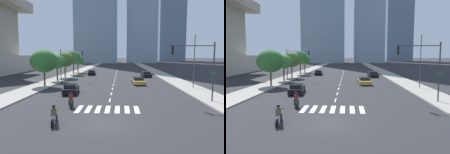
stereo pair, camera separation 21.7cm
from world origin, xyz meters
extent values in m
plane|color=#28282B|center=(0.00, 0.00, 0.00)|extent=(800.00, 800.00, 0.00)
cube|color=gray|center=(11.87, 30.00, 0.07)|extent=(4.00, 260.00, 0.15)
cube|color=gray|center=(-11.87, 30.00, 0.07)|extent=(4.00, 260.00, 0.15)
cube|color=silver|center=(-2.70, 4.11, 0.00)|extent=(0.45, 2.73, 0.01)
cube|color=silver|center=(-1.80, 4.11, 0.00)|extent=(0.45, 2.73, 0.01)
cube|color=silver|center=(-0.90, 4.11, 0.00)|extent=(0.45, 2.73, 0.01)
cube|color=silver|center=(0.00, 4.11, 0.00)|extent=(0.45, 2.73, 0.01)
cube|color=silver|center=(0.90, 4.11, 0.00)|extent=(0.45, 2.73, 0.01)
cube|color=silver|center=(1.80, 4.11, 0.00)|extent=(0.45, 2.73, 0.01)
cube|color=silver|center=(2.70, 4.11, 0.00)|extent=(0.45, 2.73, 0.01)
cube|color=silver|center=(0.00, 8.11, 0.00)|extent=(0.14, 2.00, 0.01)
cube|color=silver|center=(0.00, 12.11, 0.00)|extent=(0.14, 2.00, 0.01)
cube|color=silver|center=(0.00, 16.11, 0.00)|extent=(0.14, 2.00, 0.01)
cube|color=silver|center=(0.00, 20.11, 0.00)|extent=(0.14, 2.00, 0.01)
cube|color=silver|center=(0.00, 24.11, 0.00)|extent=(0.14, 2.00, 0.01)
cube|color=silver|center=(0.00, 28.11, 0.00)|extent=(0.14, 2.00, 0.01)
cube|color=silver|center=(0.00, 32.11, 0.00)|extent=(0.14, 2.00, 0.01)
cube|color=silver|center=(0.00, 36.11, 0.00)|extent=(0.14, 2.00, 0.01)
cube|color=silver|center=(0.00, 40.11, 0.00)|extent=(0.14, 2.00, 0.01)
cube|color=silver|center=(0.00, 44.11, 0.00)|extent=(0.14, 2.00, 0.01)
cube|color=silver|center=(0.00, 48.11, 0.00)|extent=(0.14, 2.00, 0.01)
cube|color=silver|center=(0.00, 52.11, 0.00)|extent=(0.14, 2.00, 0.01)
cube|color=silver|center=(0.00, 56.11, 0.00)|extent=(0.14, 2.00, 0.01)
cylinder|color=black|center=(-3.77, 0.55, 0.30)|extent=(0.21, 0.61, 0.60)
cylinder|color=black|center=(-3.54, -1.05, 0.30)|extent=(0.21, 0.61, 0.60)
cube|color=#B7BABF|center=(-3.65, -0.25, 0.52)|extent=(0.40, 1.31, 0.32)
cylinder|color=#B2B2B7|center=(-3.76, 0.45, 0.60)|extent=(0.11, 0.32, 0.67)
cylinder|color=black|center=(-3.76, 0.50, 0.97)|extent=(0.70, 0.14, 0.04)
cube|color=brown|center=(-3.64, -0.35, 0.96)|extent=(0.39, 0.29, 0.55)
sphere|color=black|center=(-3.64, -0.35, 1.36)|extent=(0.26, 0.26, 0.26)
cylinder|color=black|center=(-3.83, -0.28, 0.47)|extent=(0.14, 0.14, 0.55)
cylinder|color=black|center=(-3.48, -0.23, 0.47)|extent=(0.14, 0.14, 0.55)
cylinder|color=black|center=(-3.77, 5.57, 0.30)|extent=(0.23, 0.61, 0.60)
cylinder|color=black|center=(-3.48, 4.06, 0.30)|extent=(0.23, 0.61, 0.60)
cube|color=#1E6038|center=(-3.63, 4.81, 0.52)|extent=(0.45, 1.25, 0.32)
cylinder|color=#B2B2B7|center=(-3.76, 5.47, 0.60)|extent=(0.12, 0.32, 0.67)
cylinder|color=black|center=(-3.77, 5.52, 0.97)|extent=(0.69, 0.17, 0.04)
cube|color=maroon|center=(-3.61, 4.72, 0.96)|extent=(0.40, 0.31, 0.55)
sphere|color=black|center=(-3.61, 4.72, 1.36)|extent=(0.26, 0.26, 0.26)
cylinder|color=black|center=(-3.80, 4.78, 0.47)|extent=(0.14, 0.14, 0.55)
cylinder|color=black|center=(-3.45, 4.85, 0.47)|extent=(0.14, 0.14, 0.55)
cube|color=#B28E38|center=(4.27, 21.23, 0.45)|extent=(2.23, 4.63, 0.57)
cube|color=black|center=(4.25, 21.46, 0.97)|extent=(1.80, 2.15, 0.48)
cylinder|color=black|center=(5.24, 19.78, 0.32)|extent=(0.27, 0.66, 0.64)
cylinder|color=black|center=(3.55, 19.64, 0.32)|extent=(0.27, 0.66, 0.64)
cylinder|color=black|center=(4.99, 22.82, 0.32)|extent=(0.27, 0.66, 0.64)
cylinder|color=black|center=(3.30, 22.69, 0.32)|extent=(0.27, 0.66, 0.64)
cube|color=black|center=(7.18, 33.78, 0.45)|extent=(2.19, 4.52, 0.59)
cube|color=black|center=(7.16, 34.00, 1.02)|extent=(1.79, 2.09, 0.53)
cylinder|color=black|center=(8.14, 32.36, 0.32)|extent=(0.27, 0.65, 0.64)
cylinder|color=black|center=(6.45, 32.23, 0.32)|extent=(0.27, 0.65, 0.64)
cylinder|color=black|center=(7.91, 35.33, 0.32)|extent=(0.27, 0.65, 0.64)
cylinder|color=black|center=(6.22, 35.20, 0.32)|extent=(0.27, 0.65, 0.64)
cube|color=black|center=(-6.17, 38.29, 0.47)|extent=(1.92, 4.40, 0.62)
cube|color=black|center=(-6.16, 38.07, 1.01)|extent=(1.60, 2.02, 0.46)
cylinder|color=black|center=(-7.01, 39.72, 0.32)|extent=(0.25, 0.65, 0.64)
cylinder|color=black|center=(-5.48, 39.79, 0.32)|extent=(0.25, 0.65, 0.64)
cylinder|color=black|center=(-6.86, 36.78, 0.32)|extent=(0.25, 0.65, 0.64)
cylinder|color=black|center=(-5.33, 36.86, 0.32)|extent=(0.25, 0.65, 0.64)
cube|color=black|center=(-5.36, 12.10, 0.48)|extent=(2.09, 4.39, 0.63)
cube|color=black|center=(-5.34, 11.89, 1.03)|extent=(1.67, 2.04, 0.47)
cylinder|color=black|center=(-6.25, 13.47, 0.32)|extent=(0.28, 0.66, 0.64)
cylinder|color=black|center=(-4.73, 13.61, 0.32)|extent=(0.28, 0.66, 0.64)
cylinder|color=black|center=(-5.99, 10.59, 0.32)|extent=(0.28, 0.66, 0.64)
cylinder|color=black|center=(-4.46, 10.73, 0.32)|extent=(0.28, 0.66, 0.64)
cylinder|color=#333335|center=(10.97, 7.37, 3.29)|extent=(0.14, 0.14, 6.27)
cylinder|color=#333335|center=(8.68, 7.37, 6.02)|extent=(4.59, 0.10, 0.10)
cube|color=black|center=(6.64, 7.37, 5.57)|extent=(0.20, 0.28, 0.90)
sphere|color=red|center=(6.64, 7.37, 5.87)|extent=(0.18, 0.18, 0.18)
sphere|color=orange|center=(6.64, 7.37, 5.57)|extent=(0.18, 0.18, 0.18)
sphere|color=green|center=(6.64, 7.37, 5.27)|extent=(0.18, 0.18, 0.18)
cube|color=#19662D|center=(10.97, 7.37, 3.15)|extent=(0.60, 0.04, 0.18)
cylinder|color=#333335|center=(-10.67, 25.97, 3.21)|extent=(0.14, 0.14, 6.13)
cylinder|color=#333335|center=(-8.37, 25.97, 5.88)|extent=(4.61, 0.10, 0.10)
cube|color=black|center=(-6.31, 25.97, 5.43)|extent=(0.20, 0.28, 0.90)
sphere|color=red|center=(-6.31, 25.97, 5.73)|extent=(0.18, 0.18, 0.18)
sphere|color=orange|center=(-6.31, 25.97, 5.43)|extent=(0.18, 0.18, 0.18)
sphere|color=green|center=(-6.31, 25.97, 5.13)|extent=(0.18, 0.18, 0.18)
cube|color=#19662D|center=(-10.67, 25.97, 3.15)|extent=(0.60, 0.04, 0.18)
cylinder|color=#3F3F42|center=(12.17, 16.70, 4.04)|extent=(0.12, 0.12, 7.78)
ellipsoid|color=beige|center=(12.17, 16.70, 8.03)|extent=(0.50, 0.24, 0.20)
cylinder|color=#4C3823|center=(-11.07, 18.05, 1.27)|extent=(0.28, 0.28, 2.24)
ellipsoid|color=#2D662D|center=(-11.07, 18.05, 4.11)|extent=(4.30, 4.30, 3.66)
cylinder|color=#4C3823|center=(-11.07, 24.91, 1.33)|extent=(0.28, 0.28, 2.36)
ellipsoid|color=#387538|center=(-11.07, 24.91, 3.80)|extent=(3.22, 3.22, 2.74)
cylinder|color=#4C3823|center=(-11.07, 30.68, 1.34)|extent=(0.28, 0.28, 2.38)
ellipsoid|color=#426028|center=(-11.07, 30.68, 4.08)|extent=(3.89, 3.89, 3.30)
cylinder|color=#4C3823|center=(-11.07, 38.98, 1.70)|extent=(0.28, 0.28, 3.09)
ellipsoid|color=#387538|center=(-11.07, 38.98, 4.69)|extent=(3.63, 3.63, 3.09)
cylinder|color=#4C3823|center=(-11.07, 44.63, 1.28)|extent=(0.28, 0.28, 2.25)
ellipsoid|color=#387538|center=(-11.07, 44.63, 3.78)|extent=(3.45, 3.45, 2.93)
cube|color=slate|center=(43.90, 173.36, 46.40)|extent=(21.25, 28.75, 92.80)
camera|label=1|loc=(1.17, -14.92, 5.02)|focal=33.45mm
camera|label=2|loc=(1.39, -14.91, 5.02)|focal=33.45mm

